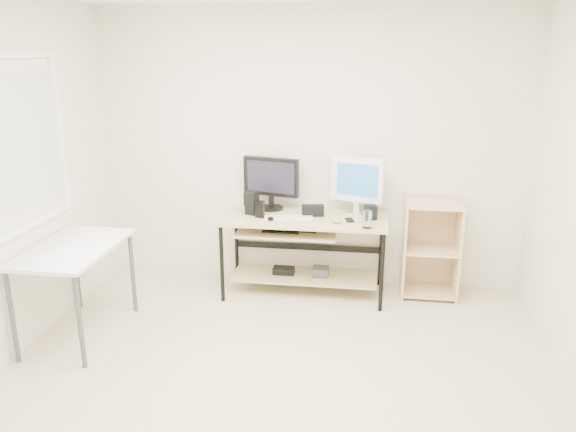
# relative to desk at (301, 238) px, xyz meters

# --- Properties ---
(room) EXTENTS (4.01, 4.01, 2.62)m
(room) POSITION_rel_desk_xyz_m (-0.11, -1.62, 0.78)
(room) COLOR beige
(room) RESTS_ON ground
(desk) EXTENTS (1.50, 0.65, 0.75)m
(desk) POSITION_rel_desk_xyz_m (0.00, 0.00, 0.00)
(desk) COLOR #C8B77E
(desk) RESTS_ON ground
(side_table) EXTENTS (0.60, 1.00, 0.75)m
(side_table) POSITION_rel_desk_xyz_m (-1.65, -1.06, 0.13)
(side_table) COLOR white
(side_table) RESTS_ON ground
(shelf_unit) EXTENTS (0.50, 0.40, 0.90)m
(shelf_unit) POSITION_rel_desk_xyz_m (1.18, 0.16, -0.09)
(shelf_unit) COLOR beige
(shelf_unit) RESTS_ON ground
(black_monitor) EXTENTS (0.54, 0.23, 0.50)m
(black_monitor) POSITION_rel_desk_xyz_m (-0.31, 0.19, 0.50)
(black_monitor) COLOR black
(black_monitor) RESTS_ON desk
(white_imac) EXTENTS (0.48, 0.20, 0.53)m
(white_imac) POSITION_rel_desk_xyz_m (0.49, 0.17, 0.52)
(white_imac) COLOR silver
(white_imac) RESTS_ON desk
(keyboard) EXTENTS (0.45, 0.20, 0.02)m
(keyboard) POSITION_rel_desk_xyz_m (-0.11, -0.07, 0.22)
(keyboard) COLOR white
(keyboard) RESTS_ON desk
(mouse) EXTENTS (0.12, 0.14, 0.04)m
(mouse) POSITION_rel_desk_xyz_m (0.32, -0.14, 0.23)
(mouse) COLOR #AAAAAF
(mouse) RESTS_ON desk
(center_speaker) EXTENTS (0.21, 0.12, 0.10)m
(center_speaker) POSITION_rel_desk_xyz_m (0.10, 0.03, 0.26)
(center_speaker) COLOR black
(center_speaker) RESTS_ON desk
(speaker_left) EXTENTS (0.13, 0.13, 0.22)m
(speaker_left) POSITION_rel_desk_xyz_m (-0.46, 0.01, 0.32)
(speaker_left) COLOR black
(speaker_left) RESTS_ON desk
(speaker_right) EXTENTS (0.12, 0.12, 0.12)m
(speaker_right) POSITION_rel_desk_xyz_m (0.62, 0.01, 0.27)
(speaker_right) COLOR black
(speaker_right) RESTS_ON desk
(audio_controller) EXTENTS (0.08, 0.06, 0.16)m
(audio_controller) POSITION_rel_desk_xyz_m (-0.37, -0.09, 0.29)
(audio_controller) COLOR black
(audio_controller) RESTS_ON desk
(volume_puck) EXTENTS (0.06, 0.06, 0.02)m
(volume_puck) POSITION_rel_desk_xyz_m (-0.26, -0.16, 0.22)
(volume_puck) COLOR black
(volume_puck) RESTS_ON desk
(smartphone) EXTENTS (0.09, 0.14, 0.01)m
(smartphone) POSITION_rel_desk_xyz_m (0.44, -0.07, 0.22)
(smartphone) COLOR black
(smartphone) RESTS_ON desk
(coaster) EXTENTS (0.12, 0.12, 0.01)m
(coaster) POSITION_rel_desk_xyz_m (0.59, -0.27, 0.21)
(coaster) COLOR olive
(coaster) RESTS_ON desk
(drinking_glass) EXTENTS (0.09, 0.09, 0.15)m
(drinking_glass) POSITION_rel_desk_xyz_m (0.59, -0.27, 0.29)
(drinking_glass) COLOR white
(drinking_glass) RESTS_ON coaster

